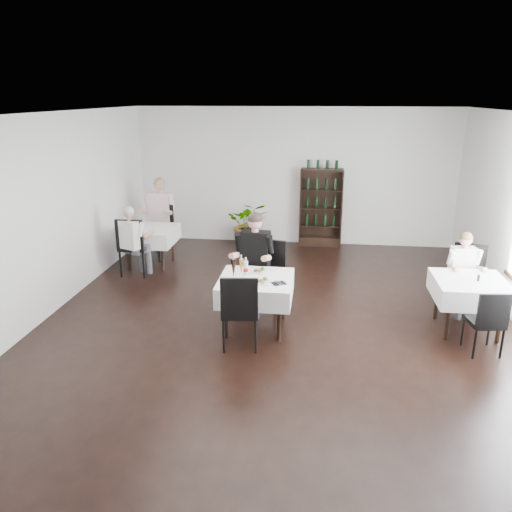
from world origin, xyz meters
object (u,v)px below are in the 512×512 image
Objects in this scene: potted_tree at (249,224)px; diner_main at (254,255)px; wine_shelf at (321,208)px; main_table at (256,288)px.

diner_main is at bearing -80.78° from potted_tree.
potted_tree is at bearing -174.01° from wine_shelf.
diner_main reaches higher than potted_tree.
diner_main is (-1.01, -3.68, 0.06)m from wine_shelf.
main_table is 1.04× the size of potted_tree.
main_table is at bearing -80.63° from potted_tree.
potted_tree reaches higher than main_table.
potted_tree is at bearing 99.22° from diner_main.
wine_shelf reaches higher than diner_main.
potted_tree is (-0.68, 4.15, -0.12)m from main_table.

